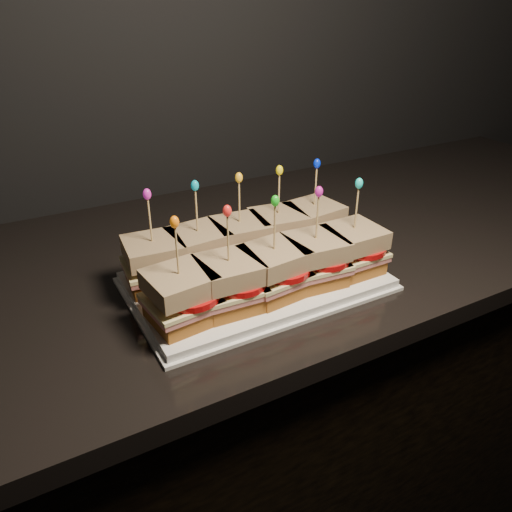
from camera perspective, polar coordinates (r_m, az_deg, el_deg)
cabinet at (r=1.17m, az=-10.35°, el=-21.54°), size 2.46×0.64×0.84m
granite_slab at (r=0.88m, az=-12.77°, el=-2.69°), size 2.50×0.68×0.03m
platter at (r=0.81m, az=0.00°, el=-2.87°), size 0.39×0.24×0.02m
platter_rim at (r=0.81m, az=0.00°, el=-3.24°), size 0.40×0.25×0.01m
sandwich_0_bread_bot at (r=0.79m, az=-11.34°, el=-2.40°), size 0.09×0.09×0.02m
sandwich_0_ham at (r=0.79m, az=-11.44°, el=-1.43°), size 0.10×0.10×0.01m
sandwich_0_cheese at (r=0.78m, az=-11.49°, el=-0.98°), size 0.10×0.10×0.01m
sandwich_0_tomato at (r=0.78m, az=-10.57°, el=-0.48°), size 0.08×0.08×0.01m
sandwich_0_bread_top at (r=0.77m, az=-11.67°, el=0.73°), size 0.09×0.09×0.03m
sandwich_0_pick at (r=0.75m, az=-12.00°, el=3.73°), size 0.00×0.00×0.09m
sandwich_0_frill at (r=0.74m, az=-12.35°, el=6.92°), size 0.01×0.01×0.02m
sandwich_1_bread_bot at (r=0.81m, az=-6.44°, el=-1.16°), size 0.09×0.09×0.02m
sandwich_1_ham at (r=0.81m, az=-6.49°, el=-0.20°), size 0.10×0.09×0.01m
sandwich_1_cheese at (r=0.80m, az=-6.52°, el=0.24°), size 0.10×0.10×0.01m
sandwich_1_tomato at (r=0.80m, az=-5.59°, el=0.73°), size 0.08×0.08×0.01m
sandwich_1_bread_top at (r=0.79m, az=-6.62°, el=1.93°), size 0.09×0.09×0.03m
sandwich_1_pick at (r=0.77m, az=-6.80°, el=4.87°), size 0.00×0.00×0.09m
sandwich_1_frill at (r=0.76m, az=-7.00°, el=8.00°), size 0.01×0.01×0.02m
sandwich_2_bread_bot at (r=0.84m, az=-1.81°, el=0.03°), size 0.09×0.09×0.02m
sandwich_2_ham at (r=0.83m, az=-1.83°, el=0.96°), size 0.10×0.10×0.01m
sandwich_2_cheese at (r=0.83m, az=-1.84°, el=1.39°), size 0.10×0.10×0.01m
sandwich_2_tomato at (r=0.83m, az=-0.92°, el=1.87°), size 0.08×0.08×0.01m
sandwich_2_bread_top at (r=0.82m, az=-1.86°, el=3.04°), size 0.09×0.09×0.03m
sandwich_2_pick at (r=0.80m, az=-1.91°, el=5.91°), size 0.00×0.00×0.09m
sandwich_2_frill at (r=0.79m, az=-1.97°, el=8.95°), size 0.01×0.01×0.02m
sandwich_3_bread_bot at (r=0.87m, az=2.50°, el=1.13°), size 0.09×0.09×0.02m
sandwich_3_ham at (r=0.87m, az=2.52°, el=2.04°), size 0.10×0.10×0.01m
sandwich_3_cheese at (r=0.86m, az=2.53°, el=2.46°), size 0.10×0.10×0.01m
sandwich_3_tomato at (r=0.86m, az=3.43°, el=2.92°), size 0.08×0.08×0.01m
sandwich_3_bread_top at (r=0.85m, az=2.57°, el=4.05°), size 0.09×0.09×0.03m
sandwich_3_pick at (r=0.83m, az=2.63°, el=6.83°), size 0.00×0.00×0.09m
sandwich_3_frill at (r=0.82m, az=2.70°, el=9.76°), size 0.01×0.01×0.02m
sandwich_4_bread_bot at (r=0.91m, az=6.49°, el=2.14°), size 0.09×0.09×0.02m
sandwich_4_ham at (r=0.90m, az=6.54°, el=3.02°), size 0.10×0.10×0.01m
sandwich_4_cheese at (r=0.90m, az=6.57°, el=3.43°), size 0.10×0.10×0.01m
sandwich_4_tomato at (r=0.90m, az=7.44°, el=3.87°), size 0.08×0.08×0.01m
sandwich_4_bread_top at (r=0.89m, az=6.66°, el=4.97°), size 0.09×0.09×0.03m
sandwich_4_pick at (r=0.87m, az=6.82°, el=7.64°), size 0.00×0.00×0.09m
sandwich_4_frill at (r=0.86m, az=6.99°, el=10.45°), size 0.01×0.01×0.02m
sandwich_5_bread_bot at (r=0.70m, az=-8.44°, el=-6.43°), size 0.09×0.09×0.02m
sandwich_5_ham at (r=0.70m, az=-8.53°, el=-5.38°), size 0.10×0.10×0.01m
sandwich_5_cheese at (r=0.69m, az=-8.57°, el=-4.90°), size 0.10×0.10×0.01m
sandwich_5_tomato at (r=0.69m, az=-7.50°, el=-4.37°), size 0.08×0.08×0.01m
sandwich_5_bread_top at (r=0.68m, az=-8.72°, el=-3.03°), size 0.09×0.09×0.03m
sandwich_5_pick at (r=0.66m, az=-9.00°, el=0.28°), size 0.00×0.00×0.09m
sandwich_5_frill at (r=0.64m, az=-9.30°, el=3.86°), size 0.01×0.01×0.02m
sandwich_6_bread_bot at (r=0.73m, az=-3.01°, el=-4.90°), size 0.09×0.09×0.02m
sandwich_6_ham at (r=0.72m, az=-3.04°, el=-3.87°), size 0.10×0.09×0.01m
sandwich_6_cheese at (r=0.72m, az=-3.05°, el=-3.39°), size 0.10×0.09×0.01m
sandwich_6_tomato at (r=0.71m, az=-1.99°, el=-2.86°), size 0.08×0.08×0.01m
sandwich_6_bread_top at (r=0.70m, az=-3.11°, el=-1.56°), size 0.09×0.09×0.03m
sandwich_6_pick at (r=0.68m, az=-3.20°, el=1.68°), size 0.00×0.00×0.09m
sandwich_6_frill at (r=0.66m, az=-3.31°, el=5.17°), size 0.01×0.01×0.02m
sandwich_7_bread_bot at (r=0.76m, az=2.02°, el=-3.43°), size 0.09×0.09×0.02m
sandwich_7_ham at (r=0.75m, az=2.04°, el=-2.42°), size 0.10×0.10×0.01m
sandwich_7_cheese at (r=0.75m, az=2.05°, el=-1.96°), size 0.10×0.10×0.01m
sandwich_7_tomato at (r=0.74m, az=3.09°, el=-1.44°), size 0.08×0.08×0.01m
sandwich_7_bread_top at (r=0.73m, az=2.08°, el=-0.18°), size 0.09×0.09×0.03m
sandwich_7_pick at (r=0.71m, az=2.14°, el=2.96°), size 0.00×0.00×0.09m
sandwich_7_frill at (r=0.69m, az=2.21°, el=6.32°), size 0.01×0.01×0.02m
sandwich_8_bread_bot at (r=0.79m, az=6.62°, el=-2.06°), size 0.09×0.09×0.02m
sandwich_8_ham at (r=0.79m, az=6.68°, el=-1.09°), size 0.10×0.10×0.01m
sandwich_8_cheese at (r=0.78m, az=6.71°, el=-0.64°), size 0.10×0.10×0.01m
sandwich_8_tomato at (r=0.78m, az=7.71°, el=-0.14°), size 0.08×0.08×0.01m
sandwich_8_bread_top at (r=0.77m, az=6.82°, el=1.08°), size 0.09×0.09×0.03m
sandwich_8_pick at (r=0.75m, az=7.01°, el=4.10°), size 0.00×0.00×0.09m
sandwich_8_frill at (r=0.73m, az=7.21°, el=7.31°), size 0.01×0.01×0.02m
sandwich_9_bread_bot at (r=0.83m, az=10.79°, el=-0.81°), size 0.08×0.08×0.02m
sandwich_9_ham at (r=0.83m, az=10.89°, el=0.13°), size 0.09×0.09×0.01m
sandwich_9_cheese at (r=0.82m, az=10.93°, el=0.56°), size 0.09×0.09×0.01m
sandwich_9_tomato at (r=0.82m, az=11.89°, el=1.04°), size 0.08×0.08×0.01m
sandwich_9_bread_top at (r=0.81m, az=11.10°, el=2.21°), size 0.08×0.08×0.03m
sandwich_9_pick at (r=0.79m, az=11.39°, el=5.10°), size 0.00×0.00×0.09m
sandwich_9_frill at (r=0.78m, az=11.71°, el=8.15°), size 0.01×0.01×0.02m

